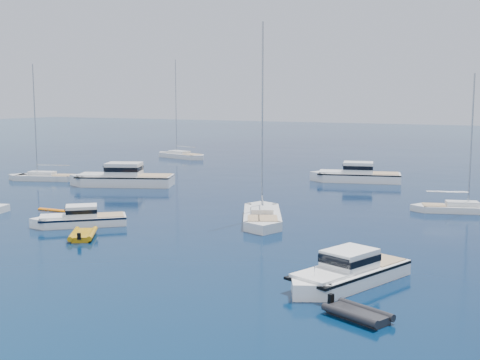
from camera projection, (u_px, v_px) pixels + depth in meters
name	position (u px, v px, depth m)	size (l,w,h in m)	color
ground	(71.00, 271.00, 35.49)	(400.00, 400.00, 0.00)	#082C4B
motor_cruiser_near	(347.00, 284.00, 32.99)	(2.75, 8.98, 2.36)	white
motor_cruiser_left	(80.00, 226.00, 47.86)	(2.38, 7.77, 2.04)	white
motor_cruiser_centre	(122.00, 186.00, 69.40)	(3.85, 12.57, 3.30)	silver
motor_cruiser_distant	(356.00, 182.00, 72.64)	(3.46, 11.29, 2.96)	white
sailboat_mid_r	(262.00, 221.00, 49.65)	(2.90, 11.15, 16.40)	white
sailboat_mid_l	(45.00, 180.00, 73.85)	(2.52, 9.68, 14.23)	silver
sailboat_centre	(458.00, 212.00, 53.48)	(2.18, 8.39, 12.33)	silver
sailboat_far_l	(181.00, 158.00, 100.67)	(2.90, 11.17, 16.42)	white
tender_yellow	(83.00, 238.00, 43.76)	(1.98, 3.61, 0.95)	#C4880B
tender_grey_near	(358.00, 318.00, 27.84)	(1.80, 3.20, 0.95)	black
tender_grey_far	(333.00, 176.00, 77.62)	(2.16, 4.00, 0.95)	black
kayak_orange	(55.00, 211.00, 54.05)	(0.56, 3.23, 0.30)	#D7640A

